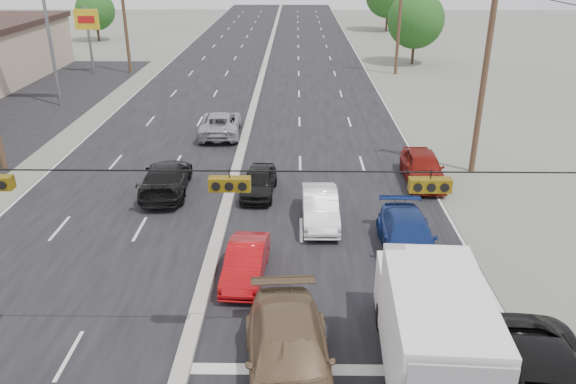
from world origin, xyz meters
name	(u,v)px	position (x,y,z in m)	size (l,w,h in m)	color
ground	(186,357)	(0.00, 0.00, 0.00)	(200.00, 200.00, 0.00)	#606356
road_surface	(256,100)	(0.00, 30.00, 0.00)	(20.00, 160.00, 0.02)	black
center_median	(255,99)	(0.00, 30.00, 0.10)	(0.50, 160.00, 0.20)	gray
parking_lot	(9,117)	(-17.00, 25.00, 0.00)	(10.00, 42.00, 0.02)	black
utility_pole_left_c	(125,17)	(-12.50, 40.00, 5.11)	(1.60, 0.30, 10.00)	#422D1E
utility_pole_right_b	(485,75)	(12.50, 15.00, 5.11)	(1.60, 0.30, 10.00)	#422D1E
utility_pole_right_c	(400,17)	(12.50, 40.00, 5.11)	(1.60, 0.30, 10.00)	#422D1E
traffic_signals	(226,182)	(1.40, 0.00, 5.49)	(25.00, 0.30, 0.54)	black
pole_sign_far	(87,25)	(-16.00, 40.00, 4.41)	(2.20, 0.25, 6.00)	slate
tree_left_far	(95,10)	(-22.00, 60.00, 3.72)	(4.80, 4.80, 6.12)	#382619
tree_right_mid	(416,20)	(15.00, 45.00, 4.34)	(5.60, 5.60, 7.14)	#382619
box_truck	(430,330)	(6.69, -0.87, 1.70)	(2.63, 6.66, 3.32)	black
tan_sedan	(289,358)	(3.00, -0.98, 0.83)	(2.33, 5.73, 1.66)	brown
red_sedan	(246,263)	(1.40, 4.28, 0.62)	(1.32, 3.79, 1.25)	#A30A0D
queue_car_a	(259,182)	(1.40, 11.72, 0.65)	(1.52, 3.79, 1.29)	black
queue_car_b	(320,208)	(4.21, 8.76, 0.70)	(1.47, 4.22, 1.39)	white
queue_car_d	(408,238)	(7.46, 6.06, 0.72)	(2.02, 4.96, 1.44)	navy
queue_car_e	(423,168)	(9.52, 13.35, 0.79)	(1.86, 4.61, 1.57)	maroon
oncoming_near	(166,178)	(-3.06, 11.90, 0.75)	(2.09, 5.15, 1.49)	black
oncoming_far	(220,124)	(-1.60, 21.06, 0.73)	(2.44, 5.28, 1.47)	#94959B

